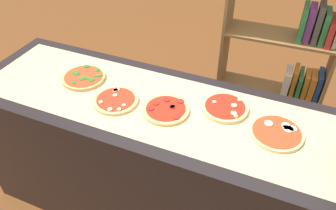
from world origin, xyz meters
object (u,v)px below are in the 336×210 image
(pizza_spinach_0, at_px, (84,77))
(bookshelf, at_px, (287,69))
(pizza_pepperoni_2, at_px, (166,109))
(pizza_mozzarella_4, at_px, (277,133))
(pizza_mushroom_1, at_px, (116,100))
(pizza_mushroom_3, at_px, (225,108))

(pizza_spinach_0, distance_m, bookshelf, 1.46)
(pizza_pepperoni_2, distance_m, pizza_mozzarella_4, 0.56)
(pizza_mushroom_1, height_order, bookshelf, bookshelf)
(pizza_pepperoni_2, height_order, pizza_mushroom_3, pizza_mushroom_3)
(pizza_spinach_0, xyz_separation_m, bookshelf, (1.08, 0.95, -0.24))
(pizza_mushroom_3, xyz_separation_m, pizza_mozzarella_4, (0.28, -0.08, -0.00))
(pizza_pepperoni_2, xyz_separation_m, bookshelf, (0.52, 1.02, -0.24))
(pizza_spinach_0, relative_size, bookshelf, 0.18)
(pizza_spinach_0, height_order, bookshelf, bookshelf)
(pizza_mozzarella_4, bearing_deg, bookshelf, 92.11)
(pizza_spinach_0, distance_m, pizza_mozzarella_4, 1.12)
(pizza_mushroom_1, bearing_deg, bookshelf, 52.79)
(pizza_spinach_0, xyz_separation_m, pizza_mushroom_3, (0.84, 0.06, 0.00))
(pizza_mozzarella_4, distance_m, bookshelf, 1.00)
(pizza_pepperoni_2, bearing_deg, pizza_mushroom_1, -173.11)
(pizza_mushroom_1, bearing_deg, pizza_spinach_0, 158.17)
(pizza_pepperoni_2, distance_m, pizza_mushroom_3, 0.31)
(pizza_spinach_0, relative_size, pizza_pepperoni_2, 1.03)
(pizza_spinach_0, relative_size, pizza_mushroom_3, 1.04)
(pizza_pepperoni_2, bearing_deg, pizza_spinach_0, 172.06)
(pizza_pepperoni_2, relative_size, pizza_mushroom_3, 1.02)
(pizza_mozzarella_4, bearing_deg, pizza_spinach_0, 178.61)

